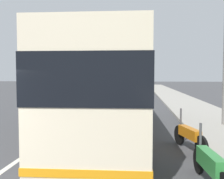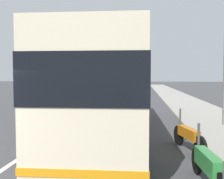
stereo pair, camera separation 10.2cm
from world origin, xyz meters
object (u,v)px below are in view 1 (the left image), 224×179
at_px(car_ahead_same_lane, 113,84).
at_px(car_far_distant, 135,87).
at_px(motorcycle_by_tree, 210,165).
at_px(coach_bus, 110,87).
at_px(car_oncoming, 137,85).
at_px(motorcycle_mid_row, 189,136).
at_px(car_side_street, 129,88).

bearing_deg(car_ahead_same_lane, car_far_distant, 22.32).
distance_m(motorcycle_by_tree, car_ahead_same_lane, 48.49).
relative_size(coach_bus, motorcycle_by_tree, 5.22).
relative_size(coach_bus, car_far_distant, 2.84).
height_order(car_oncoming, car_ahead_same_lane, car_oncoming).
height_order(motorcycle_by_tree, car_oncoming, car_oncoming).
bearing_deg(motorcycle_by_tree, coach_bus, 25.74).
bearing_deg(car_ahead_same_lane, coach_bus, 7.81).
relative_size(motorcycle_mid_row, car_far_distant, 0.52).
distance_m(coach_bus, car_ahead_same_lane, 43.56).
bearing_deg(motorcycle_mid_row, car_side_street, -9.17).
relative_size(motorcycle_by_tree, car_side_street, 0.53).
relative_size(car_oncoming, car_ahead_same_lane, 0.93).
bearing_deg(car_far_distant, motorcycle_mid_row, -177.19).
xyz_separation_m(coach_bus, car_oncoming, (38.03, -0.68, -1.24)).
distance_m(motorcycle_by_tree, motorcycle_mid_row, 2.66).
distance_m(coach_bus, car_oncoming, 38.06).
bearing_deg(car_far_distant, car_oncoming, -3.84).
xyz_separation_m(car_side_street, car_oncoming, (13.48, -0.99, -0.00)).
distance_m(car_far_distant, car_oncoming, 7.82).
bearing_deg(motorcycle_mid_row, car_far_distant, -11.51).
xyz_separation_m(coach_bus, car_far_distant, (30.22, -0.36, -1.27)).
relative_size(car_side_street, car_oncoming, 1.04).
distance_m(motorcycle_mid_row, car_far_distant, 32.29).
bearing_deg(car_far_distant, coach_bus, 177.80).
bearing_deg(car_far_distant, car_side_street, 171.75).
xyz_separation_m(coach_bus, car_side_street, (24.56, 0.31, -1.23)).
bearing_deg(motorcycle_by_tree, car_far_distant, -0.80).
relative_size(motorcycle_by_tree, car_far_distant, 0.54).
distance_m(car_far_distant, car_ahead_same_lane, 13.97).
height_order(motorcycle_by_tree, car_side_street, car_side_street).
bearing_deg(motorcycle_by_tree, motorcycle_mid_row, -6.16).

